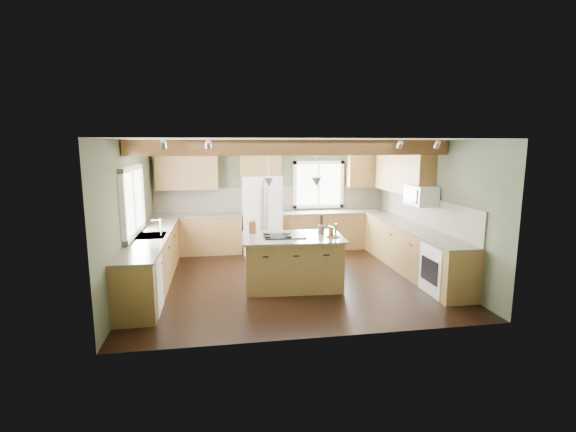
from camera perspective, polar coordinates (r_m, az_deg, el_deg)
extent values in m
plane|color=black|center=(8.04, 0.14, -8.54)|extent=(5.60, 5.60, 0.00)
plane|color=silver|center=(7.63, 0.15, 10.33)|extent=(5.60, 5.60, 0.00)
plane|color=#424833|center=(10.18, -2.20, 2.84)|extent=(5.60, 0.00, 5.60)
plane|color=#424833|center=(7.78, -20.65, 0.07)|extent=(0.00, 5.00, 5.00)
plane|color=#424833|center=(8.64, 18.78, 1.10)|extent=(0.00, 5.00, 5.00)
cube|color=#543018|center=(7.20, 0.74, 9.33)|extent=(5.55, 0.26, 0.26)
cube|color=#543018|center=(10.01, -2.17, 9.84)|extent=(5.55, 0.20, 0.10)
cube|color=brown|center=(10.18, -2.18, 2.33)|extent=(5.58, 0.03, 0.58)
cube|color=brown|center=(8.69, 18.51, 0.56)|extent=(0.03, 3.70, 0.58)
cube|color=brown|center=(9.96, -12.22, -2.54)|extent=(2.02, 0.60, 0.88)
cube|color=brown|center=(9.87, -12.32, 0.06)|extent=(2.06, 0.64, 0.04)
cube|color=brown|center=(10.32, 6.29, -1.95)|extent=(2.62, 0.60, 0.88)
cube|color=brown|center=(10.24, 6.33, 0.57)|extent=(2.66, 0.64, 0.04)
cube|color=brown|center=(7.95, -18.08, -5.93)|extent=(0.60, 3.70, 0.88)
cube|color=brown|center=(7.84, -18.25, -2.69)|extent=(0.64, 3.74, 0.04)
cube|color=brown|center=(8.71, 16.57, -4.49)|extent=(0.60, 3.70, 0.88)
cube|color=brown|center=(8.62, 16.72, -1.52)|extent=(0.64, 3.74, 0.04)
cube|color=brown|center=(9.89, -13.67, 6.16)|extent=(1.40, 0.35, 0.90)
cube|color=brown|center=(9.91, -3.84, 7.57)|extent=(0.96, 0.35, 0.70)
cube|color=brown|center=(9.30, 15.43, 5.87)|extent=(0.35, 2.20, 0.90)
cube|color=brown|center=(10.49, 10.54, 6.46)|extent=(0.90, 0.35, 0.90)
cube|color=white|center=(7.79, -20.54, 1.95)|extent=(0.04, 1.60, 1.05)
cube|color=white|center=(10.34, 4.16, 4.33)|extent=(1.10, 0.04, 1.00)
cube|color=#262628|center=(7.84, -18.26, -2.65)|extent=(0.50, 0.65, 0.03)
cylinder|color=#B2B2B7|center=(7.79, -17.00, -1.58)|extent=(0.02, 0.02, 0.28)
cube|color=white|center=(6.73, -19.62, -8.96)|extent=(0.60, 0.60, 0.84)
cube|color=white|center=(7.61, 20.79, -6.87)|extent=(0.60, 0.72, 0.84)
cube|color=white|center=(8.46, 17.72, 2.69)|extent=(0.40, 0.70, 0.38)
cone|color=#B2B2B7|center=(7.19, -2.65, 4.62)|extent=(0.18, 0.18, 0.16)
cone|color=#B2B2B7|center=(7.29, 3.91, 4.67)|extent=(0.18, 0.18, 0.16)
cube|color=silver|center=(9.83, -3.64, 0.23)|extent=(0.90, 0.74, 1.80)
cube|color=brown|center=(7.50, 0.63, -6.38)|extent=(1.72, 1.11, 0.88)
cube|color=brown|center=(7.38, 0.64, -2.95)|extent=(1.84, 1.23, 0.04)
cube|color=black|center=(7.36, -0.43, -2.74)|extent=(0.75, 0.52, 0.02)
cube|color=brown|center=(7.65, -4.89, -1.58)|extent=(0.13, 0.10, 0.21)
cylinder|color=#3B352F|center=(7.60, 4.56, -1.85)|extent=(0.13, 0.13, 0.16)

